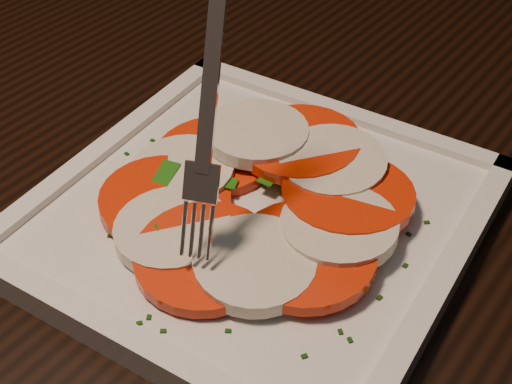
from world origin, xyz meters
The scene contains 4 objects.
table centered at (0.19, 0.29, 0.65)m, with size 1.23×0.84×0.75m.
plate centered at (0.13, 0.25, 0.76)m, with size 0.27×0.27×0.01m, color silver.
caprese_salad centered at (0.13, 0.25, 0.78)m, with size 0.22×0.23×0.03m.
fork centered at (0.12, 0.22, 0.87)m, with size 0.04×0.09×0.16m, color white, non-canonical shape.
Camera 1 is at (0.33, -0.04, 1.08)m, focal length 50.00 mm.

